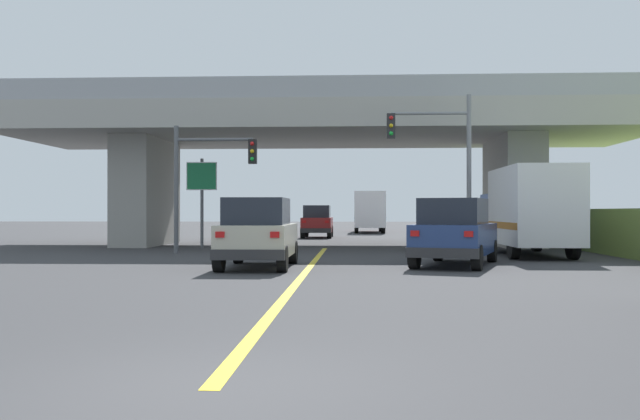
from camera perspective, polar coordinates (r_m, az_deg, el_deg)
name	(u,v)px	position (r m, az deg, el deg)	size (l,w,h in m)	color
ground	(327,245)	(33.67, 0.61, -2.91)	(160.00, 160.00, 0.00)	#353538
overpass_bridge	(327,141)	(33.81, 0.61, 5.69)	(29.85, 9.99, 7.27)	#A8A59E
lane_divider_stripe	(305,272)	(18.68, -1.21, -5.13)	(0.20, 24.61, 0.01)	yellow
suv_lead	(258,233)	(20.23, -5.09, -1.89)	(1.98, 4.28, 2.02)	#B7B29E
suv_crossing	(455,232)	(21.39, 11.00, -1.78)	(3.30, 5.07, 2.02)	navy
box_truck	(529,210)	(26.83, 16.74, -0.03)	(2.33, 7.04, 3.22)	navy
sedan_oncoming	(317,222)	(43.62, -0.22, -0.95)	(1.87, 4.34, 2.02)	maroon
traffic_signal_nearside	(442,153)	(27.20, 9.98, 4.61)	(3.23, 0.36, 6.13)	slate
traffic_signal_farside	(205,170)	(27.72, -9.37, 3.21)	(3.28, 0.36, 5.01)	#56595E
highway_sign	(202,184)	(31.55, -9.66, 2.11)	(1.37, 0.17, 4.01)	#56595E
semi_truck_distant	(369,211)	(54.35, 4.05, -0.11)	(2.33, 7.56, 3.15)	red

